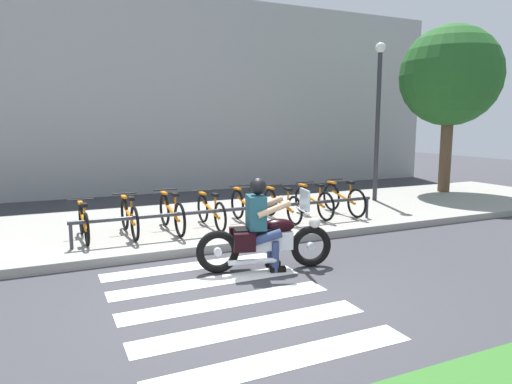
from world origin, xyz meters
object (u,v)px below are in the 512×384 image
bicycle_5 (282,205)px  tree_near_rack (450,77)px  bicycle_6 (314,202)px  street_lamp (378,109)px  bicycle_4 (248,207)px  bicycle_7 (343,199)px  bicycle_2 (172,213)px  motorcycle (266,241)px  bike_rack (240,210)px  bicycle_1 (129,217)px  bicycle_0 (84,222)px  bicycle_3 (211,211)px  rider (261,217)px

bicycle_5 → tree_near_rack: 7.49m
bicycle_5 → bicycle_6: size_ratio=1.07×
street_lamp → bicycle_6: bearing=-155.3°
bicycle_4 → street_lamp: (4.40, 1.28, 2.13)m
tree_near_rack → bicycle_5: bearing=-165.7°
bicycle_7 → bicycle_2: bearing=180.0°
motorcycle → tree_near_rack: bearing=27.1°
bicycle_7 → bike_rack: bearing=-169.0°
motorcycle → bicycle_1: bearing=123.5°
motorcycle → bicycle_7: bearing=37.9°
bicycle_0 → bicycle_5: 4.08m
bicycle_3 → bike_rack: bearing=-53.7°
bicycle_1 → bicycle_6: 4.08m
bicycle_0 → bicycle_4: 3.26m
bike_rack → street_lamp: size_ratio=1.44×
bicycle_6 → bicycle_2: bearing=180.0°
bicycle_0 → bicycle_5: bearing=-0.0°
bicycle_1 → bicycle_7: size_ratio=1.00×
motorcycle → bike_rack: size_ratio=0.34×
bicycle_0 → tree_near_rack: (10.66, 1.67, 3.16)m
tree_near_rack → bicycle_6: bearing=-163.8°
bicycle_1 → bicycle_4: 2.45m
bicycle_4 → bike_rack: bicycle_4 is taller
bicycle_4 → bike_rack: bearing=-126.3°
bicycle_2 → street_lamp: street_lamp is taller
bike_rack → bicycle_0: bearing=169.0°
motorcycle → bicycle_3: bearing=90.7°
bicycle_5 → bicycle_6: 0.82m
motorcycle → bicycle_2: 2.65m
rider → bicycle_7: bearing=37.0°
bike_rack → tree_near_rack: (7.81, 2.23, 3.07)m
rider → tree_near_rack: 9.67m
motorcycle → bicycle_0: 3.53m
rider → bicycle_6: rider is taller
bicycle_6 → bicycle_7: bicycle_7 is taller
bicycle_0 → bicycle_2: bearing=-0.0°
bicycle_2 → motorcycle: bearing=-71.4°
rider → bike_rack: 2.01m
bicycle_3 → bicycle_4: bicycle_4 is taller
motorcycle → rider: bearing=165.0°
bicycle_1 → street_lamp: bearing=10.5°
street_lamp → rider: bearing=-144.4°
motorcycle → bike_rack: (0.38, 1.96, 0.11)m
bicycle_3 → motorcycle: bearing=-89.3°
bicycle_0 → tree_near_rack: 11.25m
bicycle_1 → bicycle_5: bicycle_1 is taller
bicycle_5 → bike_rack: bicycle_5 is taller
bicycle_0 → bike_rack: (2.85, -0.55, 0.10)m
bicycle_4 → bicycle_5: size_ratio=1.01×
rider → tree_near_rack: (8.26, 4.17, 2.81)m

